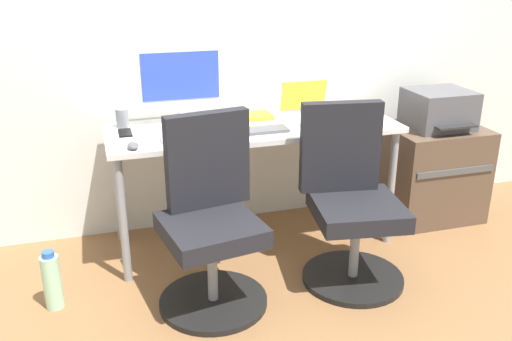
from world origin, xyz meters
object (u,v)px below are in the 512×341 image
object	(u,v)px
office_chair_right	(350,204)
coffee_mug	(360,109)
printer	(439,109)
open_laptop	(308,109)
desktop_monitor	(180,80)
water_bottle_on_floor	(52,281)
side_cabinet	(431,172)
office_chair_left	(211,222)

from	to	relation	value
office_chair_right	coffee_mug	distance (m)	0.69
coffee_mug	printer	bearing A→B (deg)	2.81
open_laptop	coffee_mug	bearing A→B (deg)	-9.94
desktop_monitor	coffee_mug	distance (m)	1.07
printer	desktop_monitor	size ratio (longest dim) A/B	0.83
office_chair_right	water_bottle_on_floor	bearing A→B (deg)	174.79
water_bottle_on_floor	side_cabinet	bearing A→B (deg)	9.88
water_bottle_on_floor	desktop_monitor	distance (m)	1.25
office_chair_right	side_cabinet	size ratio (longest dim) A/B	1.54
office_chair_left	open_laptop	xyz separation A→B (m)	(0.72, 0.58, 0.37)
printer	water_bottle_on_floor	xyz separation A→B (m)	(-2.37, -0.41, -0.58)
coffee_mug	open_laptop	bearing A→B (deg)	170.06
printer	water_bottle_on_floor	world-z (taller)	printer
side_cabinet	water_bottle_on_floor	size ratio (longest dim) A/B	1.97
office_chair_right	side_cabinet	distance (m)	1.02
water_bottle_on_floor	coffee_mug	bearing A→B (deg)	12.03
office_chair_left	office_chair_right	world-z (taller)	same
office_chair_right	side_cabinet	xyz separation A→B (m)	(0.85, 0.55, -0.12)
side_cabinet	printer	world-z (taller)	printer
side_cabinet	open_laptop	distance (m)	1.00
side_cabinet	desktop_monitor	distance (m)	1.75
printer	coffee_mug	distance (m)	0.57
office_chair_left	coffee_mug	xyz separation A→B (m)	(1.03, 0.52, 0.36)
side_cabinet	desktop_monitor	bearing A→B (deg)	175.53
side_cabinet	water_bottle_on_floor	xyz separation A→B (m)	(-2.37, -0.41, -0.16)
water_bottle_on_floor	open_laptop	size ratio (longest dim) A/B	1.00
desktop_monitor	coffee_mug	size ratio (longest dim) A/B	5.22
office_chair_right	desktop_monitor	size ratio (longest dim) A/B	1.96
office_chair_left	printer	xyz separation A→B (m)	(1.60, 0.55, 0.31)
water_bottle_on_floor	coffee_mug	distance (m)	1.95
office_chair_left	desktop_monitor	world-z (taller)	desktop_monitor
printer	desktop_monitor	bearing A→B (deg)	175.50
office_chair_left	open_laptop	distance (m)	0.99
side_cabinet	open_laptop	size ratio (longest dim) A/B	1.97
water_bottle_on_floor	coffee_mug	size ratio (longest dim) A/B	3.37
office_chair_right	printer	distance (m)	1.06
printer	office_chair_left	bearing A→B (deg)	-161.01
water_bottle_on_floor	desktop_monitor	xyz separation A→B (m)	(0.76, 0.54, 0.84)
printer	coffee_mug	xyz separation A→B (m)	(-0.57, -0.03, 0.05)
side_cabinet	coffee_mug	world-z (taller)	coffee_mug
office_chair_right	water_bottle_on_floor	xyz separation A→B (m)	(-1.52, 0.14, -0.28)
side_cabinet	office_chair_right	bearing A→B (deg)	-147.17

